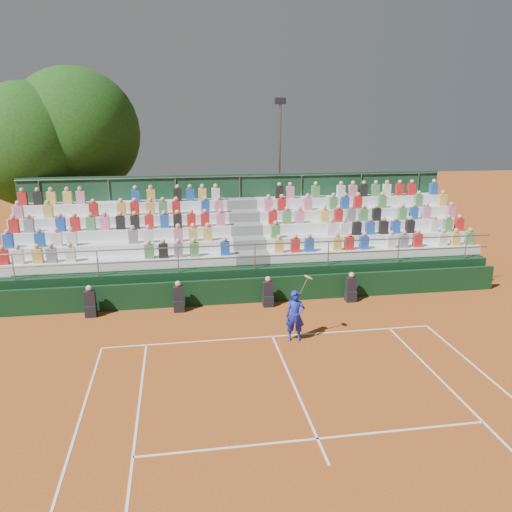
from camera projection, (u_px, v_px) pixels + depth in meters
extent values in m
plane|color=#A64E1B|center=(272.00, 337.00, 16.57)|extent=(90.00, 90.00, 0.00)
cube|color=white|center=(272.00, 336.00, 16.57)|extent=(11.00, 0.06, 0.01)
cube|color=white|center=(294.00, 386.00, 13.53)|extent=(0.06, 6.40, 0.01)
cube|color=white|center=(317.00, 439.00, 11.36)|extent=(8.22, 0.06, 0.01)
cube|color=black|center=(257.00, 290.00, 19.47)|extent=(20.00, 0.15, 1.00)
cube|color=black|center=(91.00, 310.00, 18.19)|extent=(0.40, 0.40, 0.44)
cube|color=black|center=(90.00, 298.00, 18.06)|extent=(0.38, 0.25, 0.55)
sphere|color=tan|center=(89.00, 288.00, 17.95)|extent=(0.22, 0.22, 0.22)
cube|color=black|center=(179.00, 305.00, 18.67)|extent=(0.40, 0.40, 0.44)
cube|color=black|center=(178.00, 293.00, 18.53)|extent=(0.38, 0.25, 0.55)
sphere|color=tan|center=(178.00, 284.00, 18.43)|extent=(0.22, 0.22, 0.22)
cube|color=black|center=(268.00, 300.00, 19.17)|extent=(0.40, 0.40, 0.44)
cube|color=black|center=(268.00, 289.00, 19.04)|extent=(0.38, 0.25, 0.55)
sphere|color=tan|center=(268.00, 279.00, 18.94)|extent=(0.22, 0.22, 0.22)
cube|color=black|center=(350.00, 296.00, 19.67)|extent=(0.40, 0.40, 0.44)
cube|color=black|center=(351.00, 284.00, 19.54)|extent=(0.38, 0.25, 0.55)
sphere|color=tan|center=(352.00, 275.00, 19.44)|extent=(0.22, 0.22, 0.22)
cube|color=black|center=(246.00, 265.00, 22.39)|extent=(20.00, 5.20, 1.20)
cube|color=silver|center=(119.00, 264.00, 19.77)|extent=(9.30, 0.85, 0.42)
cube|color=silver|center=(375.00, 252.00, 21.38)|extent=(9.30, 0.85, 0.42)
cube|color=slate|center=(252.00, 258.00, 20.58)|extent=(1.40, 0.85, 0.42)
cube|color=silver|center=(120.00, 248.00, 20.47)|extent=(9.30, 0.85, 0.42)
cube|color=silver|center=(368.00, 238.00, 22.07)|extent=(9.30, 0.85, 0.42)
cube|color=slate|center=(249.00, 243.00, 21.27)|extent=(1.40, 0.85, 0.42)
cube|color=silver|center=(121.00, 233.00, 21.16)|extent=(9.30, 0.85, 0.42)
cube|color=silver|center=(362.00, 225.00, 22.76)|extent=(9.30, 0.85, 0.42)
cube|color=slate|center=(246.00, 229.00, 21.96)|extent=(1.40, 0.85, 0.42)
cube|color=silver|center=(123.00, 219.00, 21.85)|extent=(9.30, 0.85, 0.42)
cube|color=silver|center=(356.00, 212.00, 23.45)|extent=(9.30, 0.85, 0.42)
cube|color=slate|center=(243.00, 216.00, 22.65)|extent=(1.40, 0.85, 0.42)
cube|color=silver|center=(124.00, 207.00, 22.54)|extent=(9.30, 0.85, 0.42)
cube|color=silver|center=(350.00, 200.00, 24.15)|extent=(9.30, 0.85, 0.42)
cube|color=slate|center=(241.00, 203.00, 23.34)|extent=(1.40, 0.85, 0.42)
cube|color=#173D25|center=(240.00, 220.00, 24.09)|extent=(20.00, 0.12, 4.40)
cylinder|color=gray|center=(255.00, 244.00, 19.53)|extent=(20.00, 0.05, 0.05)
cylinder|color=gray|center=(240.00, 176.00, 23.41)|extent=(20.00, 0.05, 0.05)
cube|color=red|center=(3.00, 257.00, 18.87)|extent=(0.36, 0.24, 0.56)
cube|color=silver|center=(18.00, 257.00, 18.95)|extent=(0.36, 0.24, 0.56)
cube|color=gold|center=(38.00, 256.00, 19.05)|extent=(0.36, 0.24, 0.56)
cube|color=slate|center=(52.00, 255.00, 19.13)|extent=(0.36, 0.24, 0.56)
cube|color=silver|center=(71.00, 255.00, 19.23)|extent=(0.36, 0.24, 0.56)
cube|color=#4C8C4C|center=(149.00, 251.00, 19.68)|extent=(0.36, 0.24, 0.56)
cube|color=black|center=(163.00, 251.00, 19.76)|extent=(0.36, 0.24, 0.56)
cube|color=slate|center=(179.00, 250.00, 19.85)|extent=(0.36, 0.24, 0.56)
cube|color=#4C8C4C|center=(194.00, 250.00, 19.95)|extent=(0.36, 0.24, 0.56)
cube|color=#1E4CB2|center=(225.00, 248.00, 20.13)|extent=(0.36, 0.24, 0.56)
cube|color=#1E4CB2|center=(8.00, 241.00, 19.56)|extent=(0.36, 0.24, 0.56)
cube|color=#1E4CB2|center=(40.00, 240.00, 19.73)|extent=(0.36, 0.24, 0.56)
cube|color=silver|center=(57.00, 239.00, 19.83)|extent=(0.36, 0.24, 0.56)
cube|color=silver|center=(72.00, 239.00, 19.92)|extent=(0.36, 0.24, 0.56)
cube|color=slate|center=(133.00, 237.00, 20.27)|extent=(0.36, 0.24, 0.56)
cube|color=silver|center=(148.00, 236.00, 20.37)|extent=(0.36, 0.24, 0.56)
cube|color=pink|center=(178.00, 235.00, 20.55)|extent=(0.36, 0.24, 0.56)
cube|color=gold|center=(193.00, 234.00, 20.64)|extent=(0.36, 0.24, 0.56)
cube|color=gold|center=(208.00, 234.00, 20.73)|extent=(0.36, 0.24, 0.56)
cube|color=red|center=(14.00, 226.00, 20.25)|extent=(0.36, 0.24, 0.56)
cube|color=slate|center=(29.00, 226.00, 20.34)|extent=(0.36, 0.24, 0.56)
cube|color=#1E4CB2|center=(61.00, 225.00, 20.52)|extent=(0.36, 0.24, 0.56)
cube|color=red|center=(75.00, 224.00, 20.61)|extent=(0.36, 0.24, 0.56)
cube|color=#4C8C4C|center=(91.00, 224.00, 20.70)|extent=(0.36, 0.24, 0.56)
cube|color=pink|center=(105.00, 223.00, 20.79)|extent=(0.36, 0.24, 0.56)
cube|color=black|center=(120.00, 223.00, 20.88)|extent=(0.36, 0.24, 0.56)
cube|color=black|center=(135.00, 222.00, 20.97)|extent=(0.36, 0.24, 0.56)
cube|color=red|center=(149.00, 222.00, 21.06)|extent=(0.36, 0.24, 0.56)
cube|color=#1E4CB2|center=(165.00, 221.00, 21.16)|extent=(0.36, 0.24, 0.56)
cube|color=black|center=(178.00, 221.00, 21.24)|extent=(0.36, 0.24, 0.56)
cube|color=red|center=(191.00, 220.00, 21.33)|extent=(0.36, 0.24, 0.56)
cube|color=red|center=(205.00, 220.00, 21.41)|extent=(0.36, 0.24, 0.56)
cube|color=pink|center=(221.00, 219.00, 21.51)|extent=(0.36, 0.24, 0.56)
cube|color=pink|center=(19.00, 212.00, 20.94)|extent=(0.36, 0.24, 0.56)
cube|color=gold|center=(48.00, 211.00, 21.12)|extent=(0.36, 0.24, 0.56)
cube|color=red|center=(94.00, 210.00, 21.40)|extent=(0.36, 0.24, 0.56)
cube|color=gold|center=(121.00, 209.00, 21.57)|extent=(0.36, 0.24, 0.56)
cube|color=red|center=(135.00, 209.00, 21.66)|extent=(0.36, 0.24, 0.56)
cube|color=gold|center=(151.00, 208.00, 21.76)|extent=(0.36, 0.24, 0.56)
cube|color=#4C8C4C|center=(163.00, 208.00, 21.84)|extent=(0.36, 0.24, 0.56)
cube|color=red|center=(176.00, 207.00, 21.93)|extent=(0.36, 0.24, 0.56)
cube|color=#1E4CB2|center=(205.00, 207.00, 22.12)|extent=(0.36, 0.24, 0.56)
cube|color=pink|center=(219.00, 206.00, 22.21)|extent=(0.36, 0.24, 0.56)
cube|color=red|center=(23.00, 199.00, 21.63)|extent=(0.36, 0.24, 0.56)
cube|color=black|center=(38.00, 198.00, 21.73)|extent=(0.36, 0.24, 0.56)
cube|color=gold|center=(51.00, 198.00, 21.81)|extent=(0.36, 0.24, 0.56)
cube|color=gold|center=(68.00, 198.00, 21.91)|extent=(0.36, 0.24, 0.56)
cube|color=pink|center=(81.00, 197.00, 21.99)|extent=(0.36, 0.24, 0.56)
cube|color=#1E4CB2|center=(136.00, 196.00, 22.35)|extent=(0.36, 0.24, 0.56)
cube|color=gold|center=(151.00, 196.00, 22.45)|extent=(0.36, 0.24, 0.56)
cube|color=black|center=(178.00, 195.00, 22.63)|extent=(0.36, 0.24, 0.56)
cube|color=#1E4CB2|center=(190.00, 195.00, 22.71)|extent=(0.36, 0.24, 0.56)
cube|color=gold|center=(202.00, 194.00, 22.80)|extent=(0.36, 0.24, 0.56)
cube|color=silver|center=(216.00, 194.00, 22.89)|extent=(0.36, 0.24, 0.56)
cube|color=gold|center=(279.00, 246.00, 20.47)|extent=(0.36, 0.24, 0.56)
cube|color=red|center=(295.00, 245.00, 20.57)|extent=(0.36, 0.24, 0.56)
cube|color=#1E4CB2|center=(309.00, 245.00, 20.66)|extent=(0.36, 0.24, 0.56)
cube|color=gold|center=(337.00, 244.00, 20.84)|extent=(0.36, 0.24, 0.56)
cube|color=red|center=(349.00, 243.00, 20.92)|extent=(0.36, 0.24, 0.56)
cube|color=#1E4CB2|center=(364.00, 243.00, 21.01)|extent=(0.36, 0.24, 0.56)
cube|color=silver|center=(391.00, 242.00, 21.20)|extent=(0.36, 0.24, 0.56)
cube|color=slate|center=(403.00, 241.00, 21.28)|extent=(0.36, 0.24, 0.56)
cube|color=red|center=(418.00, 240.00, 21.38)|extent=(0.36, 0.24, 0.56)
cube|color=silver|center=(443.00, 239.00, 21.55)|extent=(0.36, 0.24, 0.56)
cube|color=gold|center=(455.00, 239.00, 21.64)|extent=(0.36, 0.24, 0.56)
cube|color=#4C8C4C|center=(470.00, 238.00, 21.74)|extent=(0.36, 0.24, 0.56)
cube|color=#4C8C4C|center=(275.00, 231.00, 21.16)|extent=(0.36, 0.24, 0.56)
cube|color=silver|center=(331.00, 229.00, 21.53)|extent=(0.36, 0.24, 0.56)
cube|color=silver|center=(344.00, 229.00, 21.62)|extent=(0.36, 0.24, 0.56)
cube|color=black|center=(357.00, 229.00, 21.70)|extent=(0.36, 0.24, 0.56)
cube|color=#1E4CB2|center=(370.00, 228.00, 21.79)|extent=(0.36, 0.24, 0.56)
cube|color=black|center=(383.00, 228.00, 21.89)|extent=(0.36, 0.24, 0.56)
cube|color=#1E4CB2|center=(395.00, 227.00, 21.97)|extent=(0.36, 0.24, 0.56)
cube|color=black|center=(410.00, 227.00, 22.07)|extent=(0.36, 0.24, 0.56)
cube|color=silver|center=(434.00, 226.00, 22.24)|extent=(0.36, 0.24, 0.56)
cube|color=#4C8C4C|center=(448.00, 225.00, 22.34)|extent=(0.36, 0.24, 0.56)
cube|color=red|center=(459.00, 225.00, 22.42)|extent=(0.36, 0.24, 0.56)
cube|color=red|center=(273.00, 218.00, 21.86)|extent=(0.36, 0.24, 0.56)
cube|color=#4C8C4C|center=(287.00, 217.00, 21.95)|extent=(0.36, 0.24, 0.56)
cube|color=pink|center=(300.00, 217.00, 22.04)|extent=(0.36, 0.24, 0.56)
cube|color=gold|center=(324.00, 216.00, 22.21)|extent=(0.36, 0.24, 0.56)
cube|color=red|center=(338.00, 216.00, 22.31)|extent=(0.36, 0.24, 0.56)
cube|color=slate|center=(351.00, 215.00, 22.40)|extent=(0.36, 0.24, 0.56)
cube|color=#4C8C4C|center=(363.00, 215.00, 22.48)|extent=(0.36, 0.24, 0.56)
cube|color=black|center=(376.00, 214.00, 22.58)|extent=(0.36, 0.24, 0.56)
cube|color=#4C8C4C|center=(402.00, 214.00, 22.76)|extent=(0.36, 0.24, 0.56)
cube|color=#1E4CB2|center=(414.00, 213.00, 22.84)|extent=(0.36, 0.24, 0.56)
cube|color=pink|center=(426.00, 213.00, 22.94)|extent=(0.36, 0.24, 0.56)
cube|color=pink|center=(451.00, 212.00, 23.12)|extent=(0.36, 0.24, 0.56)
cube|color=pink|center=(268.00, 205.00, 22.54)|extent=(0.36, 0.24, 0.56)
cube|color=red|center=(282.00, 205.00, 22.64)|extent=(0.36, 0.24, 0.56)
cube|color=pink|center=(308.00, 204.00, 22.82)|extent=(0.36, 0.24, 0.56)
cube|color=#4C8C4C|center=(333.00, 203.00, 23.00)|extent=(0.36, 0.24, 0.56)
cube|color=#1E4CB2|center=(345.00, 203.00, 23.08)|extent=(0.36, 0.24, 0.56)
cube|color=red|center=(358.00, 202.00, 23.18)|extent=(0.36, 0.24, 0.56)
cube|color=#4C8C4C|center=(382.00, 202.00, 23.36)|extent=(0.36, 0.24, 0.56)
cube|color=#4C8C4C|center=(418.00, 201.00, 23.63)|extent=(0.36, 0.24, 0.56)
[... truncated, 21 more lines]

